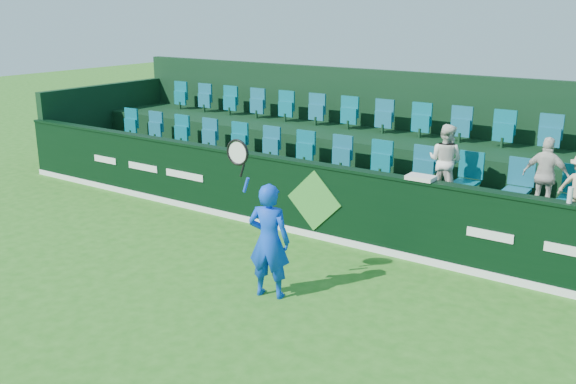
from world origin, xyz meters
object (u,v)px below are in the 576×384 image
Objects in this scene: spectator_middle at (546,176)px; spectator_left at (445,161)px; drinks_bottle at (570,195)px; tennis_player at (269,240)px; towel at (421,178)px.

spectator_left is at bearing 2.30° from spectator_middle.
tennis_player is at bearing -143.99° from drinks_bottle.
spectator_left is at bearing 72.37° from tennis_player.
towel is (-1.62, -1.12, -0.03)m from spectator_middle.
tennis_player is 4.58m from spectator_middle.
spectator_middle is at bearing 34.66° from towel.
spectator_middle is 2.81× the size of towel.
spectator_middle is (1.66, 0.00, -0.02)m from spectator_left.
spectator_left is 1.66m from spectator_middle.
towel is at bearing 97.14° from spectator_left.
tennis_player is at bearing 77.45° from spectator_left.
spectator_middle is at bearing 51.97° from tennis_player.
drinks_bottle is (2.24, -1.12, 0.03)m from spectator_left.
tennis_player is 3.80m from spectator_left.
tennis_player is at bearing -115.60° from towel.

